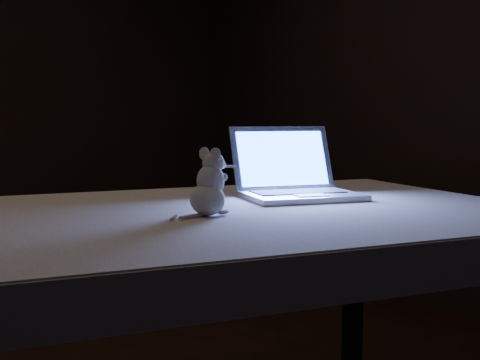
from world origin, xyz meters
TOP-DOWN VIEW (x-y plane):
  - tablecloth at (0.13, -0.47)m, footprint 1.98×1.70m
  - laptop at (0.51, -0.42)m, footprint 0.42×0.39m
  - plush_mouse at (0.10, -0.51)m, footprint 0.16×0.16m

SIDE VIEW (x-z plane):
  - tablecloth at x=0.13m, z-range 0.74..0.84m
  - plush_mouse at x=0.10m, z-range 0.84..1.01m
  - laptop at x=0.51m, z-range 0.84..1.07m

